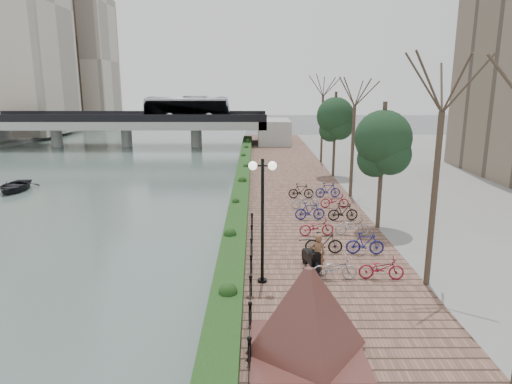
{
  "coord_description": "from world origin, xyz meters",
  "views": [
    {
      "loc": [
        1.55,
        -13.89,
        7.78
      ],
      "look_at": [
        1.61,
        10.77,
        2.0
      ],
      "focal_mm": 32.0,
      "sensor_mm": 36.0,
      "label": 1
    }
  ],
  "objects_px": {
    "lamppost": "(263,194)",
    "boat": "(14,186)",
    "motorcycle": "(311,258)",
    "pedestrian": "(317,254)",
    "granite_monument": "(308,311)"
  },
  "relations": [
    {
      "from": "boat",
      "to": "motorcycle",
      "type": "bearing_deg",
      "value": -42.79
    },
    {
      "from": "motorcycle",
      "to": "pedestrian",
      "type": "relative_size",
      "value": 1.04
    },
    {
      "from": "lamppost",
      "to": "boat",
      "type": "xyz_separation_m",
      "value": [
        -18.36,
        17.36,
        -3.5
      ]
    },
    {
      "from": "granite_monument",
      "to": "motorcycle",
      "type": "bearing_deg",
      "value": 82.22
    },
    {
      "from": "lamppost",
      "to": "boat",
      "type": "height_order",
      "value": "lamppost"
    },
    {
      "from": "lamppost",
      "to": "pedestrian",
      "type": "relative_size",
      "value": 2.84
    },
    {
      "from": "motorcycle",
      "to": "lamppost",
      "type": "bearing_deg",
      "value": -162.17
    },
    {
      "from": "lamppost",
      "to": "motorcycle",
      "type": "bearing_deg",
      "value": 29.35
    },
    {
      "from": "lamppost",
      "to": "motorcycle",
      "type": "xyz_separation_m",
      "value": [
        1.96,
        1.1,
        -2.88
      ]
    },
    {
      "from": "lamppost",
      "to": "granite_monument",
      "type": "bearing_deg",
      "value": -76.48
    },
    {
      "from": "granite_monument",
      "to": "lamppost",
      "type": "xyz_separation_m",
      "value": [
        -1.15,
        4.8,
        2.12
      ]
    },
    {
      "from": "granite_monument",
      "to": "lamppost",
      "type": "height_order",
      "value": "lamppost"
    },
    {
      "from": "granite_monument",
      "to": "motorcycle",
      "type": "relative_size",
      "value": 2.29
    },
    {
      "from": "granite_monument",
      "to": "boat",
      "type": "distance_m",
      "value": 29.56
    },
    {
      "from": "granite_monument",
      "to": "boat",
      "type": "bearing_deg",
      "value": 131.37
    }
  ]
}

